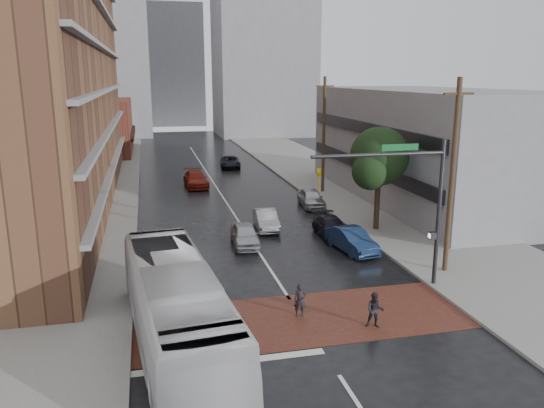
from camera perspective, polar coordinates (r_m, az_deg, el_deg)
name	(u,v)px	position (r m, az deg, el deg)	size (l,w,h in m)	color
ground	(306,324)	(22.62, 3.63, -12.76)	(160.00, 160.00, 0.00)	black
crosswalk	(302,319)	(23.05, 3.26, -12.20)	(14.00, 5.00, 0.02)	brown
sidewalk_west	(81,202)	(45.80, -19.83, 0.24)	(9.00, 90.00, 0.15)	gray
sidewalk_east	(347,188)	(48.72, 8.08, 1.69)	(9.00, 90.00, 0.15)	gray
apartment_block	(27,19)	(44.27, -24.86, 17.57)	(10.00, 44.00, 28.00)	brown
storefront_west	(100,127)	(73.89, -18.05, 7.90)	(8.00, 16.00, 7.00)	brown
building_east	(428,145)	(45.67, 16.45, 6.11)	(11.00, 26.00, 9.00)	gray
distant_tower_west	(93,39)	(97.87, -18.73, 16.44)	(18.00, 16.00, 32.00)	gray
distant_tower_east	(263,27)	(93.86, -0.97, 18.50)	(16.00, 14.00, 36.00)	gray
distant_tower_center	(173,66)	(114.53, -10.60, 14.40)	(12.00, 10.00, 24.00)	gray
street_tree	(379,160)	(34.99, 11.45, 4.64)	(4.20, 4.10, 6.90)	#332319
signal_mast	(412,193)	(25.43, 14.85, 1.11)	(6.50, 0.30, 7.20)	#2D2D33
utility_pole_near	(452,176)	(28.08, 18.81, 2.84)	(1.60, 0.26, 10.00)	#473321
utility_pole_far	(324,134)	(46.08, 5.59, 7.46)	(1.60, 0.26, 10.00)	#473321
transit_bus	(176,309)	(20.19, -10.25, -11.07)	(2.83, 12.10, 3.37)	silver
pedestrian_a	(300,300)	(22.94, 3.05, -10.32)	(0.54, 0.35, 1.48)	black
pedestrian_b	(375,310)	(22.38, 11.02, -11.16)	(0.73, 0.57, 1.50)	black
car_travel_a	(245,235)	(32.15, -2.94, -3.34)	(1.58, 3.92, 1.34)	#A7AAAE
car_travel_b	(266,220)	(35.51, -0.64, -1.70)	(1.37, 3.94, 1.30)	#ADAFB5
car_travel_c	(196,179)	(49.65, -8.19, 2.66)	(1.97, 4.85, 1.41)	maroon
suv_travel	(230,162)	(59.70, -4.51, 4.53)	(2.10, 4.55, 1.26)	black
car_parked_near	(352,240)	(31.39, 8.56, -3.86)	(1.46, 4.19, 1.38)	#162A4D
car_parked_mid	(331,227)	(34.18, 6.40, -2.46)	(1.72, 4.23, 1.23)	black
car_parked_far	(311,198)	(41.68, 4.24, 0.65)	(1.66, 4.12, 1.40)	#ABADB3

